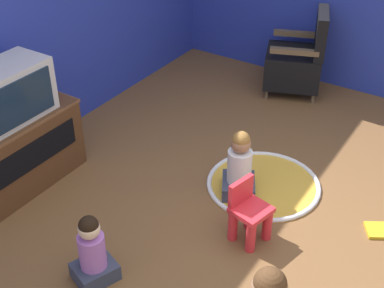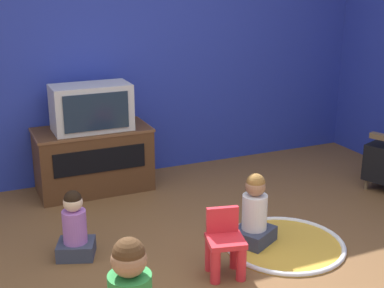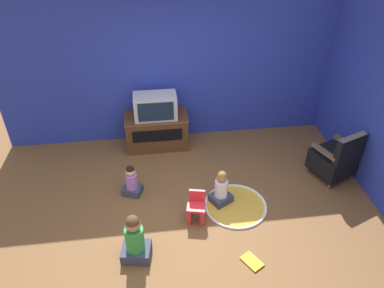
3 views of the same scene
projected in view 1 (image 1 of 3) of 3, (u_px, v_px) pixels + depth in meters
ground_plane at (268, 245)px, 3.72m from camera, size 30.00×30.00×0.00m
tv_cabinet at (12, 150)px, 4.16m from camera, size 1.06×0.54×0.60m
television at (4, 95)px, 3.86m from camera, size 0.70×0.38×0.42m
black_armchair at (297, 61)px, 5.46m from camera, size 0.70×0.72×0.88m
yellow_kid_chair at (249, 215)px, 3.68m from camera, size 0.29×0.28×0.46m
play_mat at (263, 184)px, 4.28m from camera, size 0.91×0.91×0.04m
child_watching_center at (92, 253)px, 3.35m from camera, size 0.32×0.30×0.51m
child_watching_right at (239, 168)px, 4.07m from camera, size 0.37×0.36×0.57m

